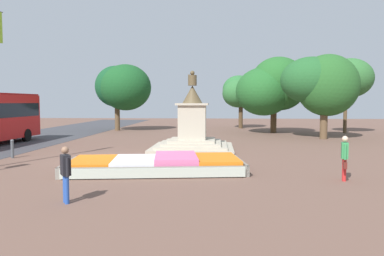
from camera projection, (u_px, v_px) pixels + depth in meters
ground_plane at (109, 159)px, 18.24m from camera, size 91.05×91.05×0.00m
flower_planter at (158, 165)px, 15.15m from camera, size 7.43×4.09×0.64m
statue_monument at (192, 131)px, 22.33m from camera, size 4.81×4.81×4.64m
pedestrian_with_handbag at (345, 156)px, 13.23m from camera, size 0.32×0.72×1.60m
pedestrian_near_planter at (66, 171)px, 10.30m from camera, size 0.40×0.49×1.58m
kerb_bollard_mid_a at (12, 148)px, 18.63m from camera, size 0.17×0.17×0.94m
park_tree_far_left at (321, 83)px, 28.21m from camera, size 5.81×4.22×6.37m
park_tree_behind_statue at (122, 87)px, 36.30m from camera, size 5.53×4.99×6.42m
park_tree_far_right at (238, 91)px, 39.82m from camera, size 3.45×4.03×5.63m
park_tree_street_side at (274, 87)px, 32.96m from camera, size 6.17×5.42×6.76m
park_tree_mid_canopy at (349, 80)px, 33.37m from camera, size 4.13×4.00×6.67m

